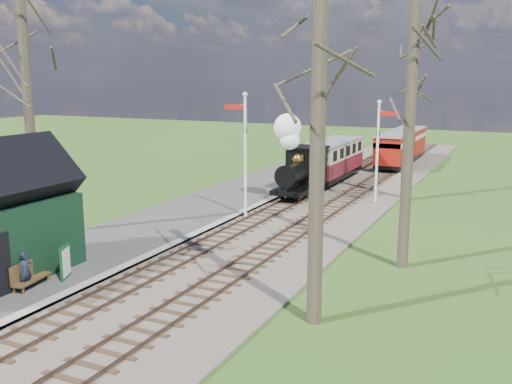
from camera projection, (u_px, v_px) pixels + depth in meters
distant_hills at (428, 260)px, 73.37m from camera, size 114.40×48.00×22.02m
ballast_bed at (323, 199)px, 32.71m from camera, size 8.00×60.00×0.10m
track_near at (302, 196)px, 33.25m from camera, size 1.60×60.00×0.15m
track_far at (345, 200)px, 32.15m from camera, size 1.60×60.00×0.15m
platform at (176, 220)px, 27.66m from camera, size 5.00×44.00×0.20m
coping_strip at (217, 225)px, 26.68m from camera, size 0.40×44.00×0.21m
semaphore_near at (244, 146)px, 27.57m from camera, size 1.22×0.24×6.22m
semaphore_far at (379, 144)px, 30.76m from camera, size 1.22×0.24×5.72m
bare_trees at (223, 124)px, 21.15m from camera, size 15.51×22.39×12.00m
fence_line at (369, 158)px, 45.42m from camera, size 12.60×0.08×1.00m
locomotive at (299, 162)px, 32.32m from camera, size 1.92×4.49×4.81m
coach at (332, 158)px, 37.80m from camera, size 2.24×7.69×2.36m
red_carriage_a at (394, 150)px, 42.78m from camera, size 2.09×5.17×2.20m
red_carriage_b at (408, 143)px, 47.65m from camera, size 2.09×5.17×2.20m
sign_board at (65, 262)px, 19.28m from camera, size 0.39×0.74×1.14m
bench at (29, 275)px, 18.54m from camera, size 0.66×1.54×0.85m
person at (25, 271)px, 18.24m from camera, size 0.36×0.49×1.23m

